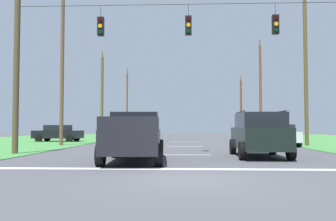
# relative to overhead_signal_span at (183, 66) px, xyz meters

# --- Properties ---
(ground_plane) EXTENTS (120.00, 120.00, 0.00)m
(ground_plane) POSITION_rel_overhead_signal_span_xyz_m (0.10, -8.34, -4.39)
(ground_plane) COLOR #47474C
(stop_bar_stripe) EXTENTS (14.29, 0.45, 0.01)m
(stop_bar_stripe) POSITION_rel_overhead_signal_span_xyz_m (0.10, -6.11, -4.38)
(stop_bar_stripe) COLOR white
(stop_bar_stripe) RESTS_ON ground
(lane_dash_0) EXTENTS (2.50, 0.15, 0.01)m
(lane_dash_0) POSITION_rel_overhead_signal_span_xyz_m (0.10, -0.11, -4.38)
(lane_dash_0) COLOR white
(lane_dash_0) RESTS_ON ground
(lane_dash_1) EXTENTS (2.50, 0.15, 0.01)m
(lane_dash_1) POSITION_rel_overhead_signal_span_xyz_m (0.10, 7.42, -4.38)
(lane_dash_1) COLOR white
(lane_dash_1) RESTS_ON ground
(lane_dash_2) EXTENTS (2.50, 0.15, 0.01)m
(lane_dash_2) POSITION_rel_overhead_signal_span_xyz_m (0.10, 15.12, -4.38)
(lane_dash_2) COLOR white
(lane_dash_2) RESTS_ON ground
(overhead_signal_span) EXTENTS (17.05, 0.31, 8.08)m
(overhead_signal_span) POSITION_rel_overhead_signal_span_xyz_m (0.00, 0.00, 0.00)
(overhead_signal_span) COLOR brown
(overhead_signal_span) RESTS_ON ground
(pickup_truck) EXTENTS (2.50, 5.49, 1.95)m
(pickup_truck) POSITION_rel_overhead_signal_span_xyz_m (-1.94, -3.51, -3.42)
(pickup_truck) COLOR black
(pickup_truck) RESTS_ON ground
(suv_black) EXTENTS (2.27, 4.83, 2.05)m
(suv_black) POSITION_rel_overhead_signal_span_xyz_m (3.41, -1.31, -3.32)
(suv_black) COLOR black
(suv_black) RESTS_ON ground
(distant_car_crossing_white) EXTENTS (2.14, 4.36, 1.52)m
(distant_car_crossing_white) POSITION_rel_overhead_signal_span_xyz_m (6.76, 8.18, -3.60)
(distant_car_crossing_white) COLOR silver
(distant_car_crossing_white) RESTS_ON ground
(distant_car_oncoming) EXTENTS (4.40, 2.23, 1.52)m
(distant_car_oncoming) POSITION_rel_overhead_signal_span_xyz_m (-11.43, 14.95, -3.60)
(distant_car_oncoming) COLOR black
(distant_car_oncoming) RESTS_ON ground
(utility_pole_mid_right) EXTENTS (0.27, 1.65, 11.16)m
(utility_pole_mid_right) POSITION_rel_overhead_signal_span_xyz_m (8.88, 8.72, 1.08)
(utility_pole_mid_right) COLOR brown
(utility_pole_mid_right) RESTS_ON ground
(utility_pole_far_right) EXTENTS (0.29, 1.78, 11.35)m
(utility_pole_far_right) POSITION_rel_overhead_signal_span_xyz_m (8.88, 24.25, 1.30)
(utility_pole_far_right) COLOR brown
(utility_pole_far_right) RESTS_ON ground
(utility_pole_near_left) EXTENTS (0.33, 1.88, 9.42)m
(utility_pole_near_left) POSITION_rel_overhead_signal_span_xyz_m (9.14, 40.06, 0.21)
(utility_pole_near_left) COLOR brown
(utility_pole_near_left) RESTS_ON ground
(utility_pole_far_left) EXTENTS (0.27, 1.59, 11.37)m
(utility_pole_far_left) POSITION_rel_overhead_signal_span_xyz_m (-8.85, 8.22, 1.20)
(utility_pole_far_left) COLOR brown
(utility_pole_far_left) RESTS_ON ground
(utility_pole_distant_right) EXTENTS (0.32, 1.69, 10.03)m
(utility_pole_distant_right) POSITION_rel_overhead_signal_span_xyz_m (-9.32, 23.46, 0.46)
(utility_pole_distant_right) COLOR brown
(utility_pole_distant_right) RESTS_ON ground
(utility_pole_distant_left) EXTENTS (0.27, 1.91, 10.75)m
(utility_pole_distant_left) POSITION_rel_overhead_signal_span_xyz_m (-9.03, 40.26, 0.97)
(utility_pole_distant_left) COLOR brown
(utility_pole_distant_left) RESTS_ON ground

